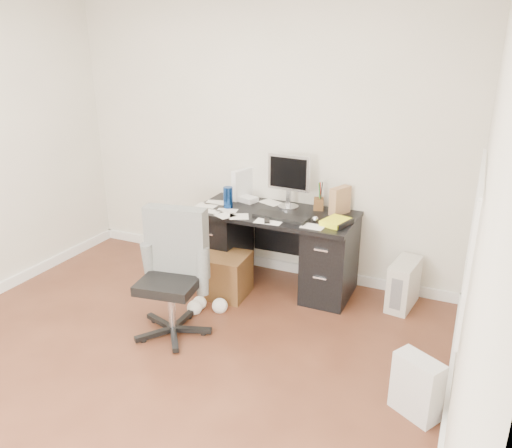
{
  "coord_description": "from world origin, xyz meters",
  "views": [
    {
      "loc": [
        1.94,
        -2.41,
        2.24
      ],
      "look_at": [
        0.31,
        1.2,
        0.78
      ],
      "focal_mm": 35.0,
      "sensor_mm": 36.0,
      "label": 1
    }
  ],
  "objects_px": {
    "desk": "(274,247)",
    "lcd_monitor": "(289,181)",
    "keyboard": "(281,217)",
    "wicker_basket": "(226,275)",
    "office_chair": "(170,276)",
    "pc_tower": "(404,284)"
  },
  "relations": [
    {
      "from": "desk",
      "to": "lcd_monitor",
      "type": "distance_m",
      "value": 0.63
    },
    {
      "from": "office_chair",
      "to": "wicker_basket",
      "type": "height_order",
      "value": "office_chair"
    },
    {
      "from": "desk",
      "to": "wicker_basket",
      "type": "height_order",
      "value": "desk"
    },
    {
      "from": "desk",
      "to": "lcd_monitor",
      "type": "relative_size",
      "value": 2.89
    },
    {
      "from": "keyboard",
      "to": "wicker_basket",
      "type": "xyz_separation_m",
      "value": [
        -0.45,
        -0.22,
        -0.57
      ]
    },
    {
      "from": "pc_tower",
      "to": "wicker_basket",
      "type": "xyz_separation_m",
      "value": [
        -1.54,
        -0.46,
        -0.02
      ]
    },
    {
      "from": "desk",
      "to": "keyboard",
      "type": "relative_size",
      "value": 3.0
    },
    {
      "from": "lcd_monitor",
      "to": "pc_tower",
      "type": "height_order",
      "value": "lcd_monitor"
    },
    {
      "from": "lcd_monitor",
      "to": "office_chair",
      "type": "bearing_deg",
      "value": -107.37
    },
    {
      "from": "office_chair",
      "to": "pc_tower",
      "type": "relative_size",
      "value": 2.39
    },
    {
      "from": "wicker_basket",
      "to": "desk",
      "type": "bearing_deg",
      "value": 48.41
    },
    {
      "from": "desk",
      "to": "office_chair",
      "type": "height_order",
      "value": "office_chair"
    },
    {
      "from": "desk",
      "to": "keyboard",
      "type": "xyz_separation_m",
      "value": [
        0.12,
        -0.15,
        0.36
      ]
    },
    {
      "from": "office_chair",
      "to": "keyboard",
      "type": "bearing_deg",
      "value": 52.57
    },
    {
      "from": "pc_tower",
      "to": "wicker_basket",
      "type": "relative_size",
      "value": 1.08
    },
    {
      "from": "keyboard",
      "to": "wicker_basket",
      "type": "relative_size",
      "value": 1.26
    },
    {
      "from": "keyboard",
      "to": "office_chair",
      "type": "distance_m",
      "value": 1.15
    },
    {
      "from": "lcd_monitor",
      "to": "wicker_basket",
      "type": "xyz_separation_m",
      "value": [
        -0.4,
        -0.53,
        -0.81
      ]
    },
    {
      "from": "lcd_monitor",
      "to": "keyboard",
      "type": "height_order",
      "value": "lcd_monitor"
    },
    {
      "from": "desk",
      "to": "pc_tower",
      "type": "relative_size",
      "value": 3.5
    },
    {
      "from": "lcd_monitor",
      "to": "office_chair",
      "type": "relative_size",
      "value": 0.51
    },
    {
      "from": "lcd_monitor",
      "to": "keyboard",
      "type": "xyz_separation_m",
      "value": [
        0.05,
        -0.31,
        -0.25
      ]
    }
  ]
}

